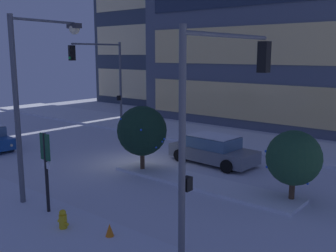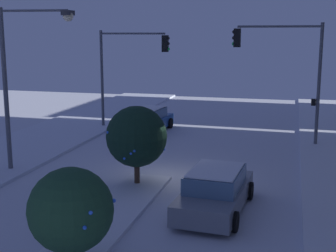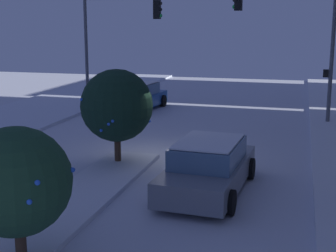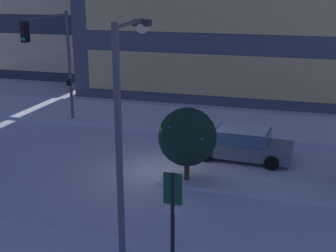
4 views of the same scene
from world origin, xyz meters
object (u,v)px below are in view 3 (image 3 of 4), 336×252
car_far (208,167)px  traffic_light_corner_far_left (294,27)px  traffic_light_corner_near_left (115,30)px  decorated_tree_left_of_median (17,182)px  decorated_tree_median (117,106)px  car_near (138,97)px

car_far → traffic_light_corner_far_left: bearing=-6.8°
traffic_light_corner_near_left → decorated_tree_left_of_median: (18.09, 4.91, -2.55)m
traffic_light_corner_far_left → decorated_tree_median: (8.94, -5.42, -2.46)m
decorated_tree_median → decorated_tree_left_of_median: (7.26, 0.74, -0.26)m
traffic_light_corner_near_left → decorated_tree_left_of_median: bearing=-74.8°
car_far → decorated_tree_left_of_median: bearing=156.8°
car_far → traffic_light_corner_near_left: traffic_light_corner_near_left is taller
car_far → traffic_light_corner_far_left: (-10.81, 1.97, 3.78)m
car_far → decorated_tree_median: size_ratio=1.49×
traffic_light_corner_far_left → decorated_tree_left_of_median: traffic_light_corner_far_left is taller
decorated_tree_median → decorated_tree_left_of_median: 7.30m
traffic_light_corner_near_left → car_far: bearing=-59.0°
car_near → decorated_tree_median: decorated_tree_median is taller
car_near → car_far: same height
traffic_light_corner_far_left → decorated_tree_median: traffic_light_corner_far_left is taller
traffic_light_corner_near_left → traffic_light_corner_far_left: 9.78m
traffic_light_corner_far_left → decorated_tree_median: size_ratio=2.02×
traffic_light_corner_near_left → decorated_tree_median: bearing=-69.0°
car_near → car_far: (12.25, 6.19, 0.00)m
traffic_light_corner_near_left → traffic_light_corner_far_left: bearing=-11.2°
car_near → traffic_light_corner_far_left: (1.43, 8.15, 3.78)m
car_near → traffic_light_corner_near_left: bearing=-103.0°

